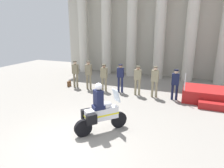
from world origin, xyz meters
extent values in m
plane|color=gray|center=(0.00, 0.00, 0.00)|extent=(28.00, 28.00, 0.00)
cube|color=beige|center=(0.99, 11.18, 3.91)|extent=(16.64, 0.30, 7.82)
cylinder|color=beige|center=(-5.41, 10.19, 3.40)|extent=(0.78, 0.78, 6.79)
cylinder|color=beige|center=(-3.27, 10.19, 3.40)|extent=(0.78, 0.78, 6.79)
cylinder|color=beige|center=(-1.14, 10.19, 3.40)|extent=(0.78, 0.78, 6.79)
cylinder|color=beige|center=(0.99, 10.19, 3.40)|extent=(0.78, 0.78, 6.79)
cylinder|color=beige|center=(3.13, 10.19, 3.40)|extent=(0.78, 0.78, 6.79)
cube|color=#A51919|center=(4.88, 6.07, 0.33)|extent=(3.50, 1.82, 0.67)
cube|color=#A51919|center=(4.88, 4.91, 0.17)|extent=(1.92, 0.50, 0.33)
cylinder|color=silver|center=(3.21, 5.24, 1.12)|extent=(0.05, 0.05, 0.90)
cylinder|color=#7A7056|center=(-3.56, 5.64, 0.45)|extent=(0.13, 0.13, 0.90)
cylinder|color=#7A7056|center=(-3.34, 5.64, 0.45)|extent=(0.13, 0.13, 0.90)
cube|color=#7A7056|center=(-3.45, 5.64, 1.20)|extent=(0.39, 0.23, 0.61)
sphere|color=beige|center=(-3.45, 5.64, 1.61)|extent=(0.21, 0.21, 0.21)
cylinder|color=#494334|center=(-3.45, 5.64, 1.69)|extent=(0.24, 0.24, 0.06)
cylinder|color=#7A7056|center=(-2.56, 5.57, 0.46)|extent=(0.13, 0.13, 0.91)
cylinder|color=#7A7056|center=(-2.34, 5.57, 0.46)|extent=(0.13, 0.13, 0.91)
cube|color=#7A7056|center=(-2.45, 5.57, 1.24)|extent=(0.39, 0.23, 0.65)
sphere|color=tan|center=(-2.45, 5.57, 1.67)|extent=(0.21, 0.21, 0.21)
cylinder|color=#494334|center=(-2.45, 5.57, 1.75)|extent=(0.24, 0.24, 0.06)
cylinder|color=#847A5B|center=(-1.52, 5.59, 0.42)|extent=(0.13, 0.13, 0.83)
cylinder|color=#847A5B|center=(-1.30, 5.59, 0.42)|extent=(0.13, 0.13, 0.83)
cube|color=#847A5B|center=(-1.41, 5.59, 1.13)|extent=(0.39, 0.23, 0.60)
sphere|color=#997056|center=(-1.41, 5.59, 1.53)|extent=(0.21, 0.21, 0.21)
cylinder|color=#4F4937|center=(-1.41, 5.59, 1.61)|extent=(0.24, 0.24, 0.06)
cylinder|color=#191E42|center=(-0.52, 5.74, 0.46)|extent=(0.13, 0.13, 0.92)
cylinder|color=#191E42|center=(-0.30, 5.74, 0.46)|extent=(0.13, 0.13, 0.92)
cube|color=#191E42|center=(-0.41, 5.74, 1.20)|extent=(0.39, 0.23, 0.56)
sphere|color=tan|center=(-0.41, 5.74, 1.58)|extent=(0.21, 0.21, 0.21)
cylinder|color=black|center=(-0.41, 5.74, 1.66)|extent=(0.24, 0.24, 0.06)
cylinder|color=gray|center=(0.56, 5.60, 0.45)|extent=(0.13, 0.13, 0.91)
cylinder|color=gray|center=(0.78, 5.60, 0.45)|extent=(0.13, 0.13, 0.91)
cube|color=gray|center=(0.67, 5.60, 1.19)|extent=(0.39, 0.23, 0.57)
sphere|color=tan|center=(0.67, 5.60, 1.58)|extent=(0.21, 0.21, 0.21)
cylinder|color=brown|center=(0.67, 5.60, 1.66)|extent=(0.24, 0.24, 0.06)
cylinder|color=gray|center=(1.53, 5.58, 0.45)|extent=(0.13, 0.13, 0.90)
cylinder|color=gray|center=(1.75, 5.58, 0.45)|extent=(0.13, 0.13, 0.90)
cube|color=gray|center=(1.64, 5.58, 1.21)|extent=(0.39, 0.23, 0.63)
sphere|color=beige|center=(1.64, 5.58, 1.63)|extent=(0.21, 0.21, 0.21)
cylinder|color=brown|center=(1.64, 5.58, 1.71)|extent=(0.24, 0.24, 0.06)
cylinder|color=#141938|center=(2.61, 5.56, 0.42)|extent=(0.13, 0.13, 0.83)
cylinder|color=#141938|center=(2.83, 5.56, 0.42)|extent=(0.13, 0.13, 0.83)
cube|color=#141938|center=(2.72, 5.56, 1.13)|extent=(0.39, 0.23, 0.61)
sphere|color=beige|center=(2.72, 5.56, 1.54)|extent=(0.21, 0.21, 0.21)
cylinder|color=black|center=(2.72, 5.56, 1.62)|extent=(0.24, 0.24, 0.06)
cylinder|color=black|center=(1.08, 1.48, 0.32)|extent=(0.49, 0.55, 0.64)
cylinder|color=black|center=(0.15, 0.37, 0.32)|extent=(0.52, 0.58, 0.64)
cube|color=silver|center=(0.62, 0.92, 0.72)|extent=(1.04, 1.15, 0.44)
ellipsoid|color=silver|center=(0.71, 1.04, 1.04)|extent=(0.58, 0.60, 0.26)
cube|color=yellow|center=(0.62, 0.92, 0.70)|extent=(1.06, 1.18, 0.06)
cube|color=silver|center=(1.00, 1.38, 1.34)|extent=(0.41, 0.38, 0.47)
cube|color=black|center=(0.10, 0.71, 0.72)|extent=(0.37, 0.39, 0.36)
cube|color=black|center=(0.49, 0.37, 0.72)|extent=(0.37, 0.39, 0.36)
cube|color=#141938|center=(0.54, 0.83, 1.01)|extent=(0.52, 0.52, 0.14)
cube|color=#141938|center=(0.54, 0.83, 1.36)|extent=(0.44, 0.43, 0.56)
sphere|color=silver|center=(0.55, 0.85, 1.77)|extent=(0.26, 0.26, 0.26)
cube|color=brown|center=(-3.96, 5.61, 0.18)|extent=(0.10, 0.32, 0.36)
camera|label=1|loc=(3.56, -5.25, 3.75)|focal=32.62mm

